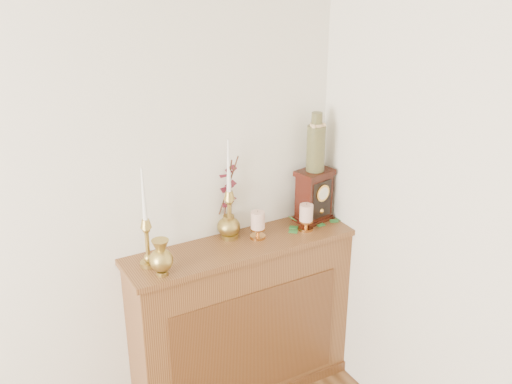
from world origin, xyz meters
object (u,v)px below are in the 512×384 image
candlestick_left (147,235)px  mantel_clock (314,196)px  ceramic_vase (316,145)px  ginger_jar (228,199)px  candlestick_center (229,207)px  bud_vase (161,258)px

candlestick_left → mantel_clock: size_ratio=1.69×
candlestick_left → ceramic_vase: size_ratio=1.56×
ginger_jar → mantel_clock: 0.50m
candlestick_center → bud_vase: size_ratio=3.01×
candlestick_left → ceramic_vase: ceramic_vase is taller
candlestick_center → candlestick_left: bearing=-171.4°
candlestick_center → ginger_jar: (0.02, 0.05, 0.03)m
candlestick_left → bud_vase: 0.14m
candlestick_center → mantel_clock: 0.50m
ginger_jar → candlestick_center: bearing=-108.7°
mantel_clock → candlestick_left: bearing=170.2°
ginger_jar → mantel_clock: bearing=-9.3°
candlestick_center → mantel_clock: bearing=-3.8°
bud_vase → ginger_jar: 0.53m
bud_vase → mantel_clock: size_ratio=0.61×
candlestick_center → ceramic_vase: size_ratio=1.69×
candlestick_left → ceramic_vase: (0.97, 0.04, 0.27)m
candlestick_center → ginger_jar: candlestick_center is taller
ginger_jar → ceramic_vase: 0.55m
candlestick_left → bud_vase: candlestick_left is taller
candlestick_left → ginger_jar: candlestick_left is taller
candlestick_center → ceramic_vase: bearing=-3.5°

